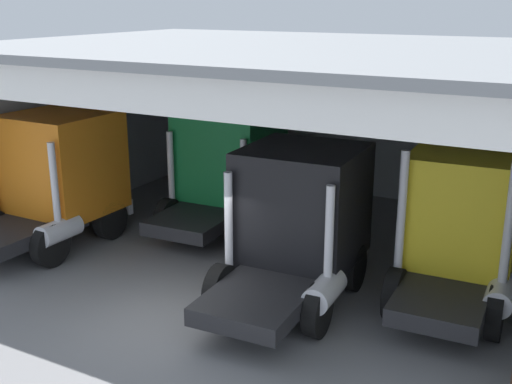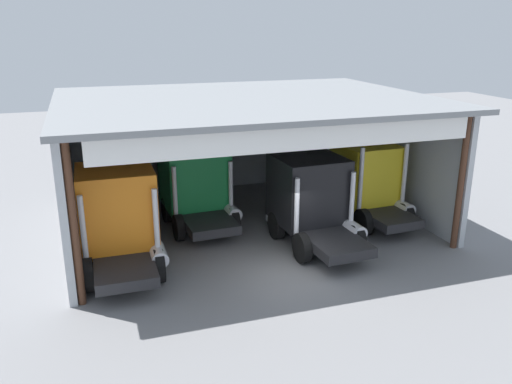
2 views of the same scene
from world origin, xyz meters
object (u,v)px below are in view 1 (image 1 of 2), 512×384
object	(u,v)px
truck_orange_center_bay	(58,175)
truck_black_right_bay	(299,220)
oil_drum	(494,205)
truck_green_left_bay	(228,163)
tool_cart	(439,205)
truck_yellow_yard_outside	(461,226)

from	to	relation	value
truck_orange_center_bay	truck_black_right_bay	bearing A→B (deg)	0.62
truck_orange_center_bay	oil_drum	distance (m)	12.90
truck_orange_center_bay	oil_drum	bearing A→B (deg)	36.98
truck_green_left_bay	truck_orange_center_bay	bearing A→B (deg)	-138.48
truck_black_right_bay	tool_cart	xyz separation A→B (m)	(1.63, 6.59, -1.29)
truck_black_right_bay	truck_yellow_yard_outside	size ratio (longest dim) A/B	1.14
truck_orange_center_bay	truck_yellow_yard_outside	bearing A→B (deg)	7.81
truck_green_left_bay	truck_black_right_bay	bearing A→B (deg)	-43.67
truck_green_left_bay	truck_yellow_yard_outside	size ratio (longest dim) A/B	1.09
truck_black_right_bay	oil_drum	bearing A→B (deg)	65.20
truck_yellow_yard_outside	tool_cart	xyz separation A→B (m)	(-1.60, 5.26, -1.28)
truck_black_right_bay	truck_yellow_yard_outside	world-z (taller)	truck_yellow_yard_outside
truck_orange_center_bay	truck_yellow_yard_outside	xyz separation A→B (m)	(10.44, 1.37, -0.12)
truck_green_left_bay	tool_cart	size ratio (longest dim) A/B	4.85
truck_yellow_yard_outside	tool_cart	size ratio (longest dim) A/B	4.43
truck_black_right_bay	truck_yellow_yard_outside	distance (m)	3.50
truck_black_right_bay	oil_drum	distance (m)	8.33
truck_orange_center_bay	truck_black_right_bay	xyz separation A→B (m)	(7.20, 0.03, -0.10)
truck_yellow_yard_outside	oil_drum	xyz separation A→B (m)	(-0.15, 6.28, -1.33)
truck_orange_center_bay	truck_black_right_bay	size ratio (longest dim) A/B	0.93
tool_cart	oil_drum	bearing A→B (deg)	35.07
truck_black_right_bay	tool_cart	size ratio (longest dim) A/B	5.04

